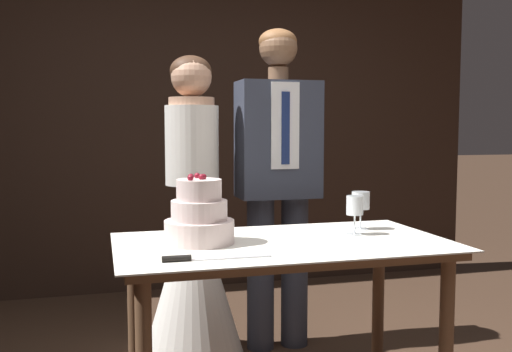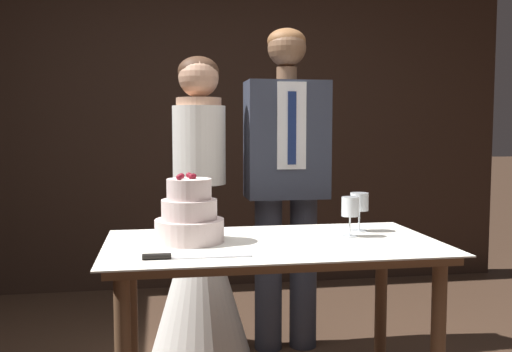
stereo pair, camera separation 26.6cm
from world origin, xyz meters
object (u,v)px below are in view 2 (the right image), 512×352
(wine_glass_near, at_px, (350,208))
(groom, at_px, (286,171))
(tiered_cake, at_px, (189,216))
(wine_glass_middle, at_px, (359,203))
(cake_knife, at_px, (176,257))
(cake_table, at_px, (273,266))
(bride, at_px, (200,246))

(wine_glass_near, height_order, groom, groom)
(tiered_cake, xyz_separation_m, groom, (0.57, 0.76, 0.12))
(wine_glass_near, height_order, wine_glass_middle, wine_glass_middle)
(cake_knife, height_order, wine_glass_middle, wine_glass_middle)
(cake_knife, bearing_deg, cake_table, 32.39)
(tiered_cake, distance_m, wine_glass_near, 0.67)
(wine_glass_near, bearing_deg, groom, 97.80)
(cake_knife, bearing_deg, bride, 82.81)
(tiered_cake, bearing_deg, wine_glass_near, 0.24)
(tiered_cake, distance_m, wine_glass_middle, 0.76)
(wine_glass_near, bearing_deg, bride, 127.21)
(tiered_cake, xyz_separation_m, bride, (0.09, 0.76, -0.28))
(cake_table, xyz_separation_m, cake_knife, (-0.39, -0.24, 0.11))
(wine_glass_middle, xyz_separation_m, groom, (-0.18, 0.65, 0.10))
(cake_knife, distance_m, wine_glass_near, 0.80)
(wine_glass_near, xyz_separation_m, wine_glass_middle, (0.08, 0.11, 0.00))
(wine_glass_middle, bearing_deg, cake_table, -158.25)
(tiered_cake, height_order, wine_glass_near, tiered_cake)
(bride, bearing_deg, wine_glass_near, -52.79)
(cake_knife, bearing_deg, wine_glass_middle, 27.70)
(tiered_cake, height_order, wine_glass_middle, tiered_cake)
(wine_glass_near, xyz_separation_m, bride, (-0.58, 0.76, -0.30))
(cake_table, distance_m, wine_glass_near, 0.41)
(wine_glass_middle, height_order, groom, groom)
(cake_knife, xyz_separation_m, bride, (0.16, 1.05, -0.18))
(cake_knife, xyz_separation_m, wine_glass_near, (0.73, 0.29, 0.11))
(wine_glass_middle, distance_m, groom, 0.68)
(tiered_cake, bearing_deg, cake_knife, -102.19)
(cake_knife, relative_size, bride, 0.24)
(wine_glass_near, xyz_separation_m, groom, (-0.10, 0.76, 0.10))
(cake_knife, bearing_deg, groom, 60.38)
(tiered_cake, relative_size, groom, 0.16)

